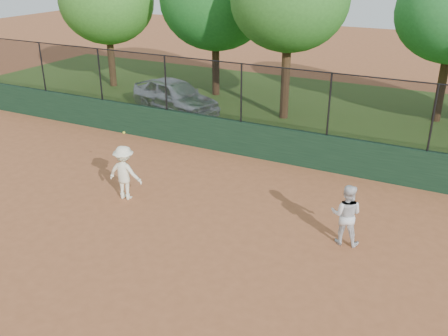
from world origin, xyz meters
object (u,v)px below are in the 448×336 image
at_px(parked_car, 175,96).
at_px(tree_0, 106,1).
at_px(player_second, 346,214).
at_px(tree_1, 215,1).
at_px(player_main, 125,173).
at_px(tree_2, 289,0).

distance_m(parked_car, tree_0, 7.03).
distance_m(player_second, tree_1, 14.61).
height_order(player_main, tree_0, tree_0).
relative_size(parked_car, tree_0, 0.69).
bearing_deg(parked_car, tree_1, 15.73).
bearing_deg(player_second, tree_1, -55.71).
bearing_deg(parked_car, player_second, -109.40).
distance_m(player_second, tree_0, 18.17).
bearing_deg(player_main, tree_0, 130.18).
bearing_deg(tree_0, player_second, -33.43).
height_order(parked_car, tree_1, tree_1).
bearing_deg(parked_car, tree_2, -53.40).
height_order(player_main, tree_2, tree_2).
xyz_separation_m(player_main, tree_1, (-3.03, 11.20, 3.65)).
bearing_deg(parked_car, tree_0, 82.91).
bearing_deg(player_main, tree_1, 105.15).
bearing_deg(tree_1, player_second, -49.33).
distance_m(player_second, player_main, 6.20).
bearing_deg(tree_2, tree_0, 173.67).
height_order(player_second, tree_1, tree_1).
height_order(tree_0, tree_2, tree_2).
distance_m(tree_0, tree_1, 5.74).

